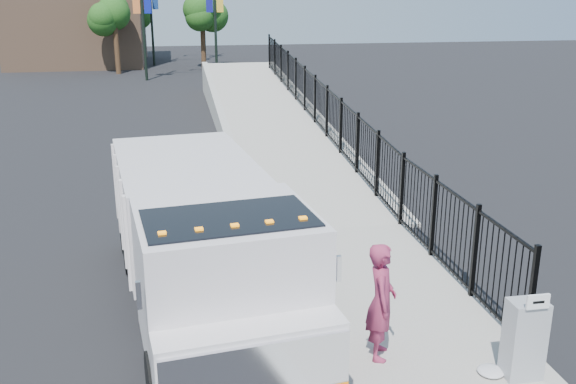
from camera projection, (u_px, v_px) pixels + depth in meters
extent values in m
plane|color=black|center=(289.00, 317.00, 11.76)|extent=(120.00, 120.00, 0.00)
cube|color=#9E998E|center=(430.00, 363.00, 10.19)|extent=(3.55, 12.00, 0.12)
cube|color=#ADAAA3|center=(312.00, 374.00, 9.86)|extent=(0.30, 12.00, 0.16)
cube|color=#9E998E|center=(271.00, 131.00, 27.13)|extent=(3.95, 24.06, 3.19)
cube|color=black|center=(327.00, 128.00, 23.34)|extent=(0.10, 28.00, 1.80)
cube|color=black|center=(201.00, 278.00, 11.96)|extent=(1.96, 7.30, 0.23)
cube|color=silver|center=(227.00, 281.00, 9.42)|extent=(2.77, 2.63, 2.13)
cube|color=silver|center=(250.00, 360.00, 8.37)|extent=(2.57, 1.05, 1.06)
cube|color=silver|center=(257.00, 377.00, 8.01)|extent=(2.44, 0.39, 0.90)
cube|color=black|center=(230.00, 247.00, 8.98)|extent=(2.49, 1.66, 0.90)
cube|color=silver|center=(187.00, 202.00, 12.90)|extent=(3.09, 4.75, 1.81)
cube|color=silver|center=(139.00, 295.00, 7.93)|extent=(0.07, 0.07, 0.37)
cube|color=silver|center=(339.00, 268.00, 8.68)|extent=(0.07, 0.07, 0.37)
cube|color=orange|center=(162.00, 234.00, 8.24)|extent=(0.12, 0.10, 0.06)
cube|color=orange|center=(199.00, 230.00, 8.37)|extent=(0.12, 0.10, 0.06)
cube|color=orange|center=(235.00, 226.00, 8.51)|extent=(0.12, 0.10, 0.06)
cube|color=orange|center=(269.00, 223.00, 8.64)|extent=(0.12, 0.10, 0.06)
cube|color=orange|center=(303.00, 219.00, 8.78)|extent=(0.12, 0.10, 0.06)
cylinder|color=black|center=(315.00, 361.00, 9.39)|extent=(0.47, 1.10, 1.06)
cylinder|color=black|center=(132.00, 248.00, 13.50)|extent=(0.47, 1.10, 1.06)
cylinder|color=black|center=(235.00, 237.00, 14.13)|extent=(0.47, 1.10, 1.06)
cylinder|color=black|center=(128.00, 229.00, 14.56)|extent=(0.47, 1.10, 1.06)
cylinder|color=black|center=(224.00, 219.00, 15.20)|extent=(0.47, 1.10, 1.06)
imported|color=#922B4D|center=(381.00, 301.00, 10.02)|extent=(0.64, 0.80, 1.92)
cube|color=gray|center=(524.00, 339.00, 9.58)|extent=(0.55, 0.40, 1.25)
cube|color=white|center=(538.00, 302.00, 9.15)|extent=(0.35, 0.04, 0.22)
ellipsoid|color=silver|center=(491.00, 371.00, 9.79)|extent=(0.41, 0.41, 0.10)
cylinder|color=black|center=(143.00, 18.00, 41.01)|extent=(0.18, 0.18, 8.00)
cube|color=#0C1890|center=(148.00, 5.00, 40.83)|extent=(0.45, 0.04, 1.10)
cube|color=orange|center=(136.00, 5.00, 40.71)|extent=(0.45, 0.04, 1.10)
cylinder|color=black|center=(215.00, 16.00, 43.21)|extent=(0.18, 0.18, 8.00)
cube|color=gold|center=(220.00, 4.00, 43.03)|extent=(0.45, 0.04, 1.10)
cube|color=navy|center=(209.00, 4.00, 42.91)|extent=(0.45, 0.04, 1.10)
cylinder|color=black|center=(151.00, 13.00, 49.37)|extent=(0.18, 0.18, 8.00)
cube|color=navy|center=(155.00, 2.00, 49.19)|extent=(0.45, 0.04, 1.10)
cube|color=orange|center=(146.00, 2.00, 49.07)|extent=(0.45, 0.04, 1.10)
cylinder|color=black|center=(204.00, 11.00, 53.51)|extent=(0.18, 0.18, 8.00)
cube|color=#C0530E|center=(207.00, 1.00, 53.33)|extent=(0.45, 0.04, 1.10)
cube|color=navy|center=(199.00, 1.00, 53.21)|extent=(0.45, 0.04, 1.10)
cylinder|color=#382314|center=(117.00, 51.00, 45.01)|extent=(0.36, 0.36, 3.20)
sphere|color=#194714|center=(114.00, 15.00, 44.29)|extent=(2.42, 2.42, 2.42)
cylinder|color=#382314|center=(203.00, 47.00, 48.32)|extent=(0.36, 0.36, 3.20)
sphere|color=#194714|center=(202.00, 14.00, 47.59)|extent=(2.23, 2.23, 2.23)
cylinder|color=#382314|center=(135.00, 39.00, 55.49)|extent=(0.36, 0.36, 3.20)
sphere|color=#194714|center=(133.00, 10.00, 54.77)|extent=(2.83, 2.83, 2.83)
cube|color=#8C664C|center=(77.00, 12.00, 50.33)|extent=(10.00, 10.00, 8.00)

